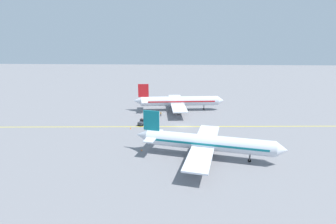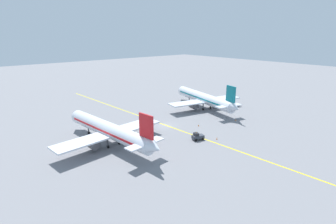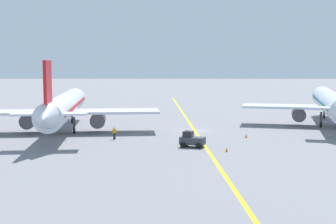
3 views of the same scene
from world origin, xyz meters
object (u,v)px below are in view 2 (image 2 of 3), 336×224
(airplane_at_gate, at_px, (109,130))
(traffic_cone_near_nose, at_px, (236,120))
(airplane_adjacent_stand, at_px, (204,99))
(baggage_tug_dark, at_px, (198,137))
(ground_crew_worker, at_px, (153,140))
(traffic_cone_mid_apron, at_px, (199,125))
(traffic_cone_by_wingtip, at_px, (217,138))

(airplane_at_gate, distance_m, traffic_cone_near_nose, 39.78)
(airplane_at_gate, height_order, airplane_adjacent_stand, same)
(baggage_tug_dark, relative_size, ground_crew_worker, 1.98)
(airplane_at_gate, relative_size, traffic_cone_mid_apron, 64.63)
(traffic_cone_near_nose, bearing_deg, airplane_adjacent_stand, 79.37)
(airplane_adjacent_stand, height_order, traffic_cone_mid_apron, airplane_adjacent_stand)
(airplane_adjacent_stand, height_order, traffic_cone_near_nose, airplane_adjacent_stand)
(airplane_adjacent_stand, distance_m, baggage_tug_dark, 29.90)
(traffic_cone_by_wingtip, bearing_deg, baggage_tug_dark, 142.40)
(ground_crew_worker, height_order, traffic_cone_near_nose, ground_crew_worker)
(baggage_tug_dark, height_order, traffic_cone_near_nose, baggage_tug_dark)
(baggage_tug_dark, xyz_separation_m, ground_crew_worker, (-10.19, 5.49, 0.01))
(traffic_cone_mid_apron, bearing_deg, airplane_adjacent_stand, 37.40)
(ground_crew_worker, bearing_deg, traffic_cone_by_wingtip, -31.10)
(baggage_tug_dark, distance_m, traffic_cone_by_wingtip, 5.02)
(traffic_cone_near_nose, xyz_separation_m, traffic_cone_by_wingtip, (-16.24, -5.90, 0.00))
(traffic_cone_near_nose, bearing_deg, traffic_cone_mid_apron, 161.99)
(baggage_tug_dark, bearing_deg, traffic_cone_near_nose, 8.07)
(ground_crew_worker, relative_size, traffic_cone_by_wingtip, 3.05)
(airplane_at_gate, relative_size, baggage_tug_dark, 10.71)
(baggage_tug_dark, relative_size, traffic_cone_mid_apron, 6.04)
(airplane_adjacent_stand, relative_size, traffic_cone_by_wingtip, 64.15)
(airplane_adjacent_stand, distance_m, ground_crew_worker, 35.98)
(ground_crew_worker, distance_m, traffic_cone_by_wingtip, 16.52)
(airplane_adjacent_stand, relative_size, baggage_tug_dark, 10.63)
(airplane_at_gate, bearing_deg, traffic_cone_near_nose, -13.12)
(traffic_cone_mid_apron, bearing_deg, baggage_tug_dark, -138.20)
(ground_crew_worker, xyz_separation_m, traffic_cone_near_nose, (30.37, -2.63, -0.63))
(baggage_tug_dark, xyz_separation_m, traffic_cone_by_wingtip, (3.94, -3.04, -0.63))
(baggage_tug_dark, xyz_separation_m, traffic_cone_near_nose, (20.18, 2.86, -0.63))
(ground_crew_worker, relative_size, traffic_cone_near_nose, 3.05)
(airplane_adjacent_stand, bearing_deg, traffic_cone_mid_apron, -142.60)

